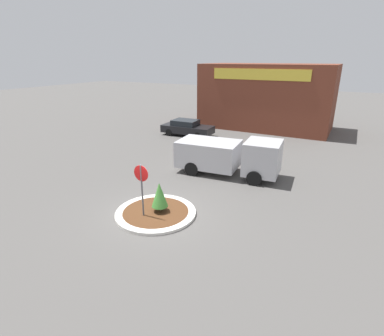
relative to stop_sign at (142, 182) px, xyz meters
The scene contains 7 objects.
ground_plane 1.74m from the stop_sign, 63.14° to the left, with size 120.00×120.00×0.00m, color #514F4C.
traffic_island 1.68m from the stop_sign, 63.14° to the left, with size 3.48×3.48×0.13m.
stop_sign is the anchor object (origin of this frame).
island_shrub 1.05m from the stop_sign, 56.66° to the left, with size 0.70×0.70×1.34m.
utility_truck 6.60m from the stop_sign, 79.50° to the left, with size 5.99×2.74×2.16m.
storefront_building 20.09m from the stop_sign, 91.10° to the left, with size 11.86×6.07×5.89m.
parked_sedan_black 14.60m from the stop_sign, 111.93° to the left, with size 4.50×2.07×1.35m.
Camera 1 is at (6.86, -9.40, 6.38)m, focal length 28.00 mm.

